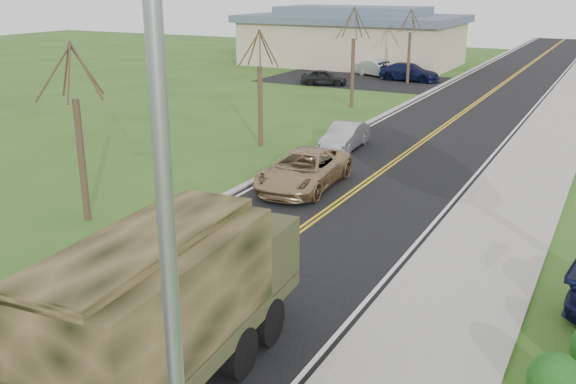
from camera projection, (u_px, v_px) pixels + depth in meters
The scene contains 16 objects.
road at pixel (478, 102), 44.40m from camera, with size 8.00×120.00×0.01m, color black.
curb_right at pixel (542, 106), 42.54m from camera, with size 0.30×120.00×0.12m, color #9E998E.
sidewalk_right at pixel (570, 108), 41.77m from camera, with size 3.20×120.00×0.10m, color #9E998E.
curb_left at pixel (420, 96), 46.22m from camera, with size 0.30×120.00×0.10m, color #9E998E.
street_light at pixel (165, 318), 6.77m from camera, with size 1.65×0.22×8.00m.
bare_tree_a at pixel (80, 146), 21.43m from camera, with size 1.93×2.26×6.08m.
bare_tree_b at pixel (260, 97), 31.58m from camera, with size 1.83×2.14×5.73m.
bare_tree_c at pixel (353, 65), 41.59m from camera, with size 2.04×2.39×6.42m.
bare_tree_d at pixel (409, 52), 51.76m from camera, with size 1.88×2.20×5.91m.
commercial_building at pixel (353, 37), 64.08m from camera, with size 25.50×21.50×5.65m.
military_truck at pixel (171, 296), 12.46m from camera, with size 2.95×7.18×3.50m.
suv_champagne at pixel (304, 170), 25.47m from camera, with size 2.48×5.37×1.49m, color #A2825B.
sedan_silver at pixel (345, 136), 31.52m from camera, with size 1.35×3.88×1.28m, color #A4A4A9.
lot_car_dark at pixel (324, 77), 51.50m from camera, with size 1.49×3.70×1.26m, color black.
lot_car_silver at pixel (378, 69), 56.20m from camera, with size 1.49×4.27×1.41m, color silver.
lot_car_navy at pixel (410, 72), 53.68m from camera, with size 2.07×5.10×1.48m, color #0E1436.
Camera 1 is at (8.86, -5.23, 7.79)m, focal length 40.00 mm.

